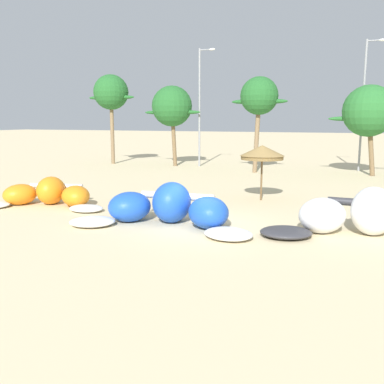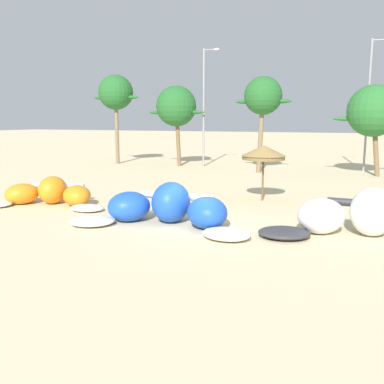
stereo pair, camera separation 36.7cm
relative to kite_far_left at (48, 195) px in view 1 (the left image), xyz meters
The scene contains 11 objects.
ground_plane 8.81m from the kite_far_left, ahead, with size 260.00×260.00×0.00m, color beige.
kite_far_left is the anchor object (origin of this frame).
kite_left 7.44m from the kite_far_left, 10.50° to the right, with size 8.02×3.79×1.72m.
kite_left_of_center 15.12m from the kite_far_left, ahead, with size 8.18×3.80×1.83m.
beach_umbrella_near_van 11.29m from the kite_far_left, 28.91° to the left, with size 2.36×2.36×2.96m.
palm_leftmost 21.46m from the kite_far_left, 112.97° to the left, with size 5.01×3.34×8.55m.
palm_left 20.06m from the kite_far_left, 95.35° to the left, with size 5.58×3.72×7.37m.
palm_left_of_gap 19.24m from the kite_far_left, 68.28° to the left, with size 4.53×3.02×7.68m.
palm_center_left 24.16m from the kite_far_left, 50.86° to the left, with size 5.88×3.92×6.90m.
lamppost_west 20.58m from the kite_far_left, 87.70° to the left, with size 1.54×0.24×10.55m.
lamppost_west_center 26.50m from the kite_far_left, 55.69° to the left, with size 1.52×0.24×10.69m.
Camera 1 is at (5.76, -15.81, 4.30)m, focal length 39.50 mm.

